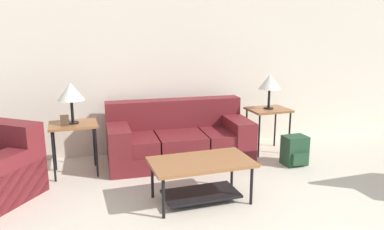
% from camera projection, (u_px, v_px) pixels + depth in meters
% --- Properties ---
extents(wall_back, '(8.66, 0.06, 2.60)m').
position_uv_depth(wall_back, '(175.00, 63.00, 5.58)').
color(wall_back, silver).
rests_on(wall_back, ground_plane).
extents(couch, '(1.98, 1.02, 0.82)m').
position_uv_depth(couch, '(178.00, 140.00, 5.18)').
color(couch, maroon).
rests_on(couch, ground_plane).
extents(coffee_table, '(1.06, 0.61, 0.46)m').
position_uv_depth(coffee_table, '(201.00, 171.00, 3.94)').
color(coffee_table, '#935B33').
rests_on(coffee_table, ground_plane).
extents(side_table_left, '(0.58, 0.48, 0.66)m').
position_uv_depth(side_table_left, '(73.00, 129.00, 4.65)').
color(side_table_left, '#935B33').
rests_on(side_table_left, ground_plane).
extents(side_table_right, '(0.58, 0.48, 0.66)m').
position_uv_depth(side_table_right, '(268.00, 113.00, 5.50)').
color(side_table_right, '#935B33').
rests_on(side_table_right, ground_plane).
extents(table_lamp_left, '(0.32, 0.32, 0.51)m').
position_uv_depth(table_lamp_left, '(71.00, 92.00, 4.55)').
color(table_lamp_left, black).
rests_on(table_lamp_left, side_table_left).
extents(table_lamp_right, '(0.32, 0.32, 0.51)m').
position_uv_depth(table_lamp_right, '(270.00, 82.00, 5.39)').
color(table_lamp_right, black).
rests_on(table_lamp_right, side_table_right).
extents(backpack, '(0.31, 0.31, 0.40)m').
position_uv_depth(backpack, '(295.00, 151.00, 5.05)').
color(backpack, '#23472D').
rests_on(backpack, ground_plane).
extents(picture_frame, '(0.10, 0.04, 0.13)m').
position_uv_depth(picture_frame, '(65.00, 120.00, 4.52)').
color(picture_frame, '#4C3828').
rests_on(picture_frame, side_table_left).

